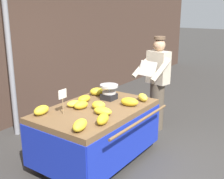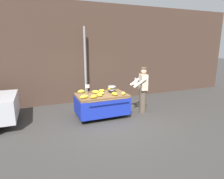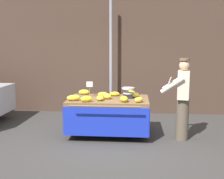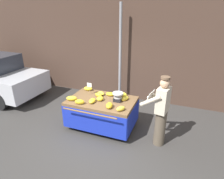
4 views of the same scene
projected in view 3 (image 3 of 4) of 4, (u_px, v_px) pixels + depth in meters
The scene contains 19 objects.
ground_plane at pixel (107, 146), 5.57m from camera, with size 60.00×60.00×0.00m, color #383533.
back_wall at pixel (117, 40), 8.11m from camera, with size 16.00×0.24×4.26m, color #473328.
street_pole at pixel (111, 58), 7.73m from camera, with size 0.09×0.09×3.23m, color gray.
banana_cart at pixel (109, 108), 6.16m from camera, with size 1.76×1.32×0.83m.
weighing_scale at pixel (128, 93), 6.15m from camera, with size 0.28×0.28×0.24m.
price_sign at pixel (90, 86), 6.32m from camera, with size 0.14×0.01×0.34m.
banana_bunch_0 at pixel (87, 99), 5.73m from camera, with size 0.13×0.24×0.13m, color gold.
banana_bunch_1 at pixel (131, 93), 6.44m from camera, with size 0.16×0.22×0.12m, color yellow.
banana_bunch_2 at pixel (102, 95), 6.28m from camera, with size 0.14×0.22×0.11m, color gold.
banana_bunch_3 at pixel (107, 96), 6.06m from camera, with size 0.17×0.20×0.11m, color yellow.
banana_bunch_4 at pixel (139, 100), 5.69m from camera, with size 0.12×0.22×0.11m, color yellow.
banana_bunch_5 at pixel (115, 94), 6.42m from camera, with size 0.15×0.23×0.10m, color gold.
banana_bunch_6 at pixel (124, 99), 5.76m from camera, with size 0.16×0.26×0.12m, color gold.
banana_bunch_7 at pixel (104, 94), 6.41m from camera, with size 0.14×0.22×0.09m, color yellow.
banana_bunch_8 at pixel (84, 92), 6.59m from camera, with size 0.14×0.25×0.12m, color yellow.
banana_bunch_9 at pixel (135, 95), 6.25m from camera, with size 0.11×0.24×0.11m, color yellow.
banana_bunch_10 at pixel (73, 98), 5.86m from camera, with size 0.14×0.28×0.12m, color yellow.
banana_bunch_11 at pixel (100, 98), 5.90m from camera, with size 0.15×0.26×0.10m, color yellow.
vendor_person at pixel (182, 99), 5.82m from camera, with size 0.64×0.59×1.71m.
Camera 3 is at (0.54, -5.31, 1.97)m, focal length 45.05 mm.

